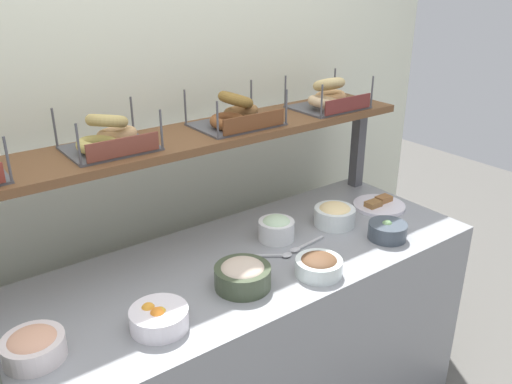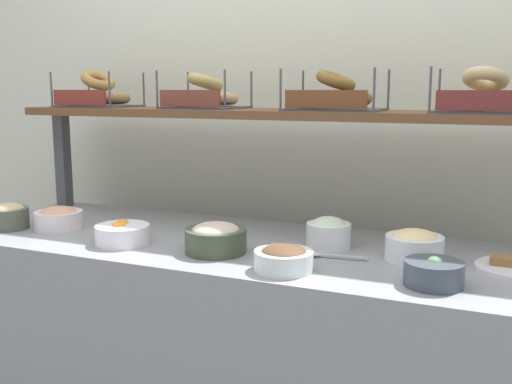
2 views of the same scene
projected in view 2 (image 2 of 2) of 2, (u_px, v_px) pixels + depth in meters
back_wall at (295, 127)px, 2.42m from camera, size 3.24×0.06×2.40m
deli_counter at (239, 362)px, 2.05m from camera, size 2.04×0.70×0.85m
shelf_riser_left at (63, 160)px, 2.57m from camera, size 0.05×0.05×0.40m
upper_shelf at (269, 114)px, 2.15m from camera, size 2.00×0.32×0.03m
bowl_hummus at (9, 216)px, 2.17m from camera, size 0.14×0.14×0.10m
bowl_scallion_spread at (329, 232)px, 1.91m from camera, size 0.14×0.14×0.10m
bowl_chocolate_spread at (284, 258)px, 1.67m from camera, size 0.17×0.17×0.07m
bowl_egg_salad at (414, 245)px, 1.76m from camera, size 0.17×0.17×0.10m
bowl_lox_spread at (59, 218)px, 2.16m from camera, size 0.17×0.17×0.08m
bowl_fruit_salad at (122, 234)px, 1.96m from camera, size 0.18×0.18×0.08m
bowl_veggie_mix at (434, 272)px, 1.54m from camera, size 0.15×0.15×0.08m
bowl_tuna_salad at (216, 238)px, 1.85m from camera, size 0.19×0.19×0.10m
serving_spoon_near_plate at (291, 251)px, 1.85m from camera, size 0.16×0.11×0.01m
serving_spoon_by_edge at (328, 255)px, 1.80m from camera, size 0.18×0.04×0.01m
bagel_basket_everything at (98, 95)px, 2.43m from camera, size 0.30×0.26×0.16m
bagel_basket_sesame at (204, 96)px, 2.25m from camera, size 0.29×0.25×0.14m
bagel_basket_cinnamon_raisin at (335, 97)px, 2.04m from camera, size 0.33×0.25×0.14m
bagel_basket_plain at (483, 97)px, 1.84m from camera, size 0.31×0.26×0.15m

